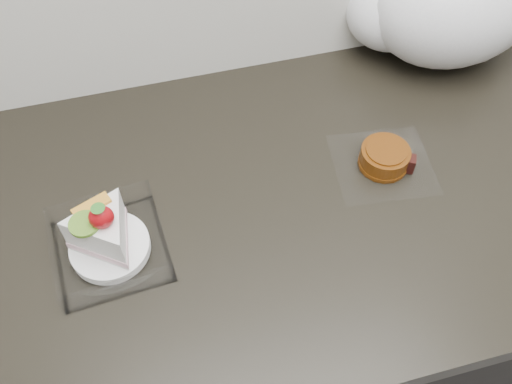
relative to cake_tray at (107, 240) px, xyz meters
name	(u,v)px	position (x,y,z in m)	size (l,w,h in m)	color
counter	(312,305)	(0.36, 0.03, -0.48)	(2.04, 0.64, 0.90)	black
cake_tray	(107,240)	(0.00, 0.00, 0.00)	(0.17, 0.17, 0.13)	white
mooncake_wrap	(385,159)	(0.45, 0.05, -0.02)	(0.18, 0.17, 0.04)	white
plastic_bag	(443,3)	(0.64, 0.29, 0.08)	(0.37, 0.29, 0.28)	white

